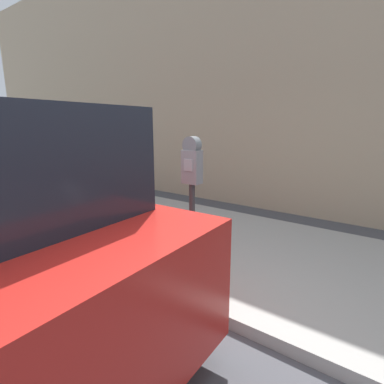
# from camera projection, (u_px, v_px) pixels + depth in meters

# --- Properties ---
(ground_plane) EXTENTS (60.00, 60.00, 0.00)m
(ground_plane) POSITION_uv_depth(u_px,v_px,m) (113.00, 359.00, 2.22)
(ground_plane) COLOR #47474C
(sidewalk) EXTENTS (24.00, 2.80, 0.12)m
(sidewalk) POSITION_uv_depth(u_px,v_px,m) (247.00, 253.00, 3.93)
(sidewalk) COLOR #9E9B96
(sidewalk) RESTS_ON ground_plane
(building_facade) EXTENTS (24.00, 0.30, 5.85)m
(building_facade) POSITION_uv_depth(u_px,v_px,m) (318.00, 52.00, 5.18)
(building_facade) COLOR tan
(building_facade) RESTS_ON ground_plane
(parking_meter) EXTENTS (0.19, 0.12, 1.47)m
(parking_meter) POSITION_uv_depth(u_px,v_px,m) (192.00, 181.00, 2.96)
(parking_meter) COLOR #2D2D30
(parking_meter) RESTS_ON sidewalk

